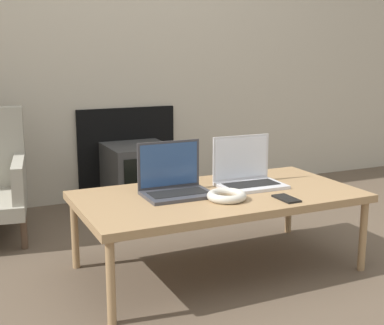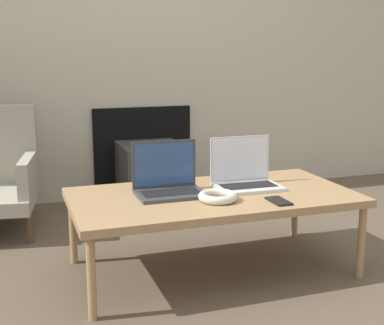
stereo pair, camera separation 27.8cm
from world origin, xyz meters
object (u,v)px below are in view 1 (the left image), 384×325
(laptop_right, at_px, (247,174))
(phone, at_px, (286,198))
(tv, at_px, (138,175))
(laptop_left, at_px, (174,183))
(headphones, at_px, (227,196))

(laptop_right, xyz_separation_m, phone, (0.03, -0.30, -0.05))
(tv, bearing_deg, laptop_left, -100.69)
(laptop_left, height_order, laptop_right, same)
(headphones, height_order, tv, headphones)
(phone, xyz_separation_m, tv, (-0.21, 1.44, -0.18))
(laptop_right, bearing_deg, phone, -83.40)
(laptop_right, relative_size, phone, 2.29)
(laptop_right, bearing_deg, tv, 100.22)
(laptop_left, height_order, phone, laptop_left)
(laptop_right, height_order, phone, laptop_right)
(laptop_left, distance_m, headphones, 0.26)
(phone, bearing_deg, headphones, 156.67)
(laptop_right, xyz_separation_m, tv, (-0.18, 1.14, -0.23))
(laptop_left, distance_m, tv, 1.18)
(laptop_right, relative_size, headphones, 1.78)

